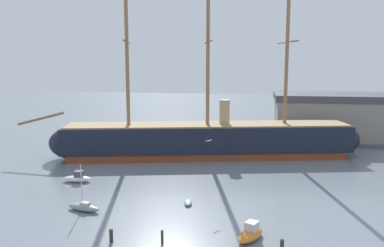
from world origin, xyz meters
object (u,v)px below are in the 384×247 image
at_px(dockside_warehouse_right, 367,118).
at_px(motorboat_foreground_right, 251,233).
at_px(sailboat_far_left, 97,141).
at_px(seagull_in_flight, 208,141).
at_px(motorboat_mid_left, 78,178).
at_px(mooring_piling_right_pair, 162,237).
at_px(sailboat_foreground_left, 84,207).
at_px(dinghy_near_centre, 188,203).
at_px(mooring_piling_nearest, 111,236).
at_px(tall_ship, 207,140).

bearing_deg(dockside_warehouse_right, motorboat_foreground_right, -114.13).
distance_m(sailboat_far_left, seagull_in_flight, 47.10).
xyz_separation_m(motorboat_mid_left, mooring_piling_right_pair, (18.45, -19.80, 0.09)).
height_order(sailboat_foreground_left, sailboat_far_left, sailboat_foreground_left).
bearing_deg(sailboat_far_left, dinghy_near_centre, -53.35).
bearing_deg(mooring_piling_right_pair, sailboat_far_left, 118.55).
bearing_deg(dinghy_near_centre, motorboat_foreground_right, -48.80).
height_order(mooring_piling_nearest, seagull_in_flight, seagull_in_flight).
bearing_deg(dinghy_near_centre, mooring_piling_nearest, -116.25).
distance_m(mooring_piling_right_pair, seagull_in_flight, 16.88).
bearing_deg(mooring_piling_nearest, sailboat_far_left, 113.21).
height_order(motorboat_foreground_right, mooring_piling_right_pair, motorboat_foreground_right).
height_order(dinghy_near_centre, sailboat_far_left, sailboat_far_left).
xyz_separation_m(tall_ship, mooring_piling_right_pair, (-0.22, -40.07, -2.85)).
distance_m(sailboat_foreground_left, motorboat_mid_left, 13.48).
distance_m(sailboat_foreground_left, dinghy_near_centre, 13.79).
distance_m(dinghy_near_centre, seagull_in_flight, 8.85).
bearing_deg(sailboat_foreground_left, dockside_warehouse_right, 48.46).
bearing_deg(tall_ship, sailboat_foreground_left, -111.13).
relative_size(sailboat_foreground_left, mooring_piling_nearest, 4.28).
relative_size(motorboat_foreground_right, dinghy_near_centre, 2.04).
bearing_deg(motorboat_mid_left, mooring_piling_right_pair, -47.02).
distance_m(sailboat_foreground_left, mooring_piling_nearest, 10.76).
distance_m(sailboat_foreground_left, motorboat_foreground_right, 22.25).
height_order(tall_ship, sailboat_far_left, tall_ship).
relative_size(motorboat_mid_left, mooring_piling_nearest, 3.12).
xyz_separation_m(dinghy_near_centre, mooring_piling_right_pair, (-0.82, -12.27, 0.47)).
relative_size(dinghy_near_centre, sailboat_far_left, 0.45).
bearing_deg(seagull_in_flight, motorboat_foreground_right, -63.22).
bearing_deg(mooring_piling_nearest, tall_ship, 81.98).
bearing_deg(sailboat_far_left, motorboat_mid_left, -73.92).
xyz_separation_m(sailboat_foreground_left, motorboat_foreground_right, (21.60, -5.33, 0.15)).
bearing_deg(seagull_in_flight, dinghy_near_centre, -135.31).
bearing_deg(dockside_warehouse_right, seagull_in_flight, -124.58).
relative_size(dinghy_near_centre, seagull_in_flight, 2.08).
height_order(tall_ship, dinghy_near_centre, tall_ship).
bearing_deg(motorboat_foreground_right, dinghy_near_centre, 131.20).
bearing_deg(dinghy_near_centre, dockside_warehouse_right, 54.83).
xyz_separation_m(mooring_piling_right_pair, seagull_in_flight, (3.23, 14.66, 7.71)).
xyz_separation_m(dockside_warehouse_right, seagull_in_flight, (-33.05, -47.95, 2.82)).
xyz_separation_m(dinghy_near_centre, seagull_in_flight, (2.41, 2.39, 8.18)).
bearing_deg(dockside_warehouse_right, tall_ship, -147.99).
distance_m(tall_ship, sailboat_foreground_left, 34.69).
distance_m(dinghy_near_centre, sailboat_far_left, 46.77).
height_order(mooring_piling_nearest, dockside_warehouse_right, dockside_warehouse_right).
distance_m(motorboat_mid_left, mooring_piling_right_pair, 27.06).
bearing_deg(tall_ship, mooring_piling_right_pair, -90.31).
bearing_deg(seagull_in_flight, dockside_warehouse_right, 55.42).
distance_m(mooring_piling_nearest, dockside_warehouse_right, 75.90).
distance_m(sailboat_foreground_left, sailboat_far_left, 44.51).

